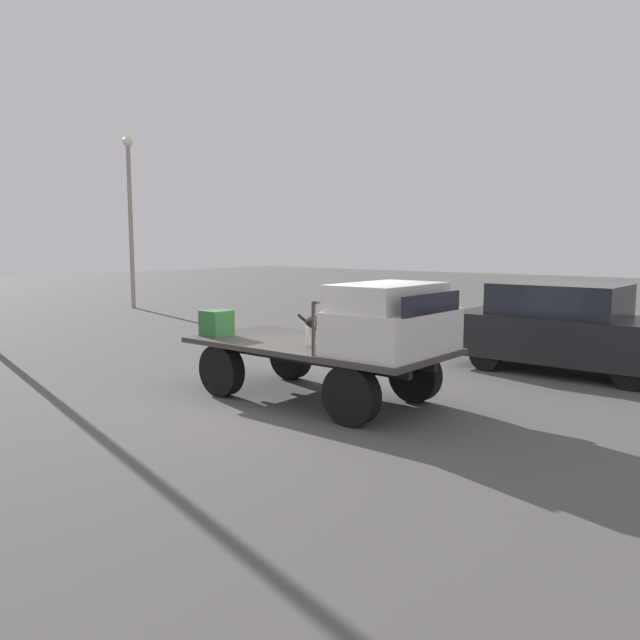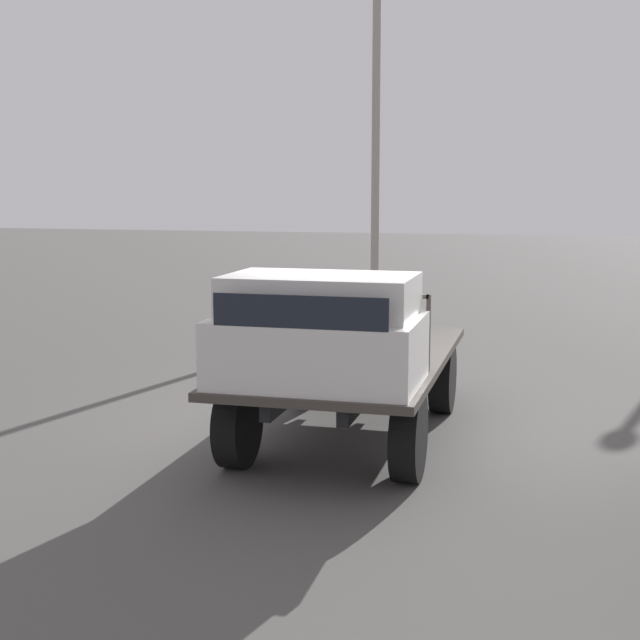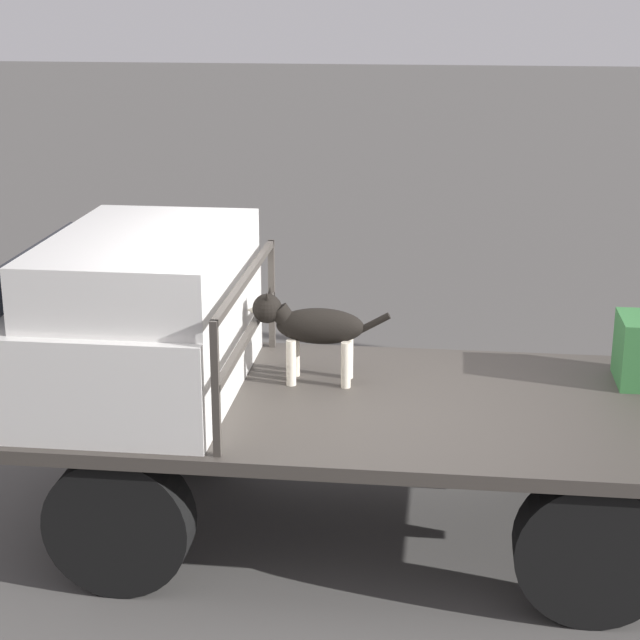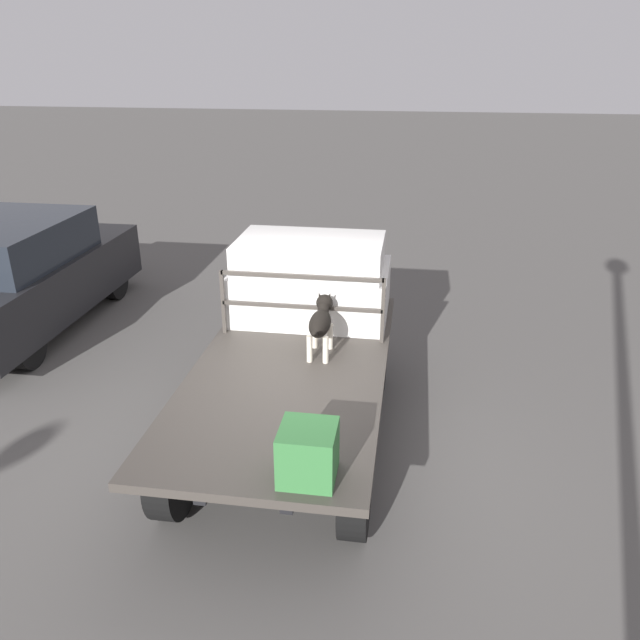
# 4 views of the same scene
# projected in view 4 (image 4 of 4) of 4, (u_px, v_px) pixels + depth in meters

# --- Properties ---
(ground_plane) EXTENTS (80.00, 80.00, 0.00)m
(ground_plane) POSITION_uv_depth(u_px,v_px,m) (291.00, 438.00, 6.69)
(ground_plane) COLOR #514F4C
(flatbed_truck) EXTENTS (4.10, 1.94, 0.88)m
(flatbed_truck) POSITION_uv_depth(u_px,v_px,m) (290.00, 387.00, 6.44)
(flatbed_truck) COLOR black
(flatbed_truck) RESTS_ON ground
(truck_cab) EXTENTS (1.24, 1.82, 0.96)m
(truck_cab) POSITION_uv_depth(u_px,v_px,m) (311.00, 279.00, 7.39)
(truck_cab) COLOR silver
(truck_cab) RESTS_ON flatbed_truck
(truck_headboard) EXTENTS (0.04, 1.82, 0.74)m
(truck_headboard) POSITION_uv_depth(u_px,v_px,m) (301.00, 296.00, 6.77)
(truck_headboard) COLOR #3D3833
(truck_headboard) RESTS_ON flatbed_truck
(dog) EXTENTS (0.89, 0.23, 0.59)m
(dog) POSITION_uv_depth(u_px,v_px,m) (321.00, 321.00, 6.49)
(dog) COLOR beige
(dog) RESTS_ON flatbed_truck
(cargo_crate) EXTENTS (0.42, 0.42, 0.42)m
(cargo_crate) POSITION_uv_depth(u_px,v_px,m) (308.00, 453.00, 4.61)
(cargo_crate) COLOR #337038
(cargo_crate) RESTS_ON flatbed_truck
(parked_sedan) EXTENTS (4.08, 1.81, 1.65)m
(parked_sedan) POSITION_uv_depth(u_px,v_px,m) (20.00, 275.00, 9.07)
(parked_sedan) COLOR black
(parked_sedan) RESTS_ON ground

